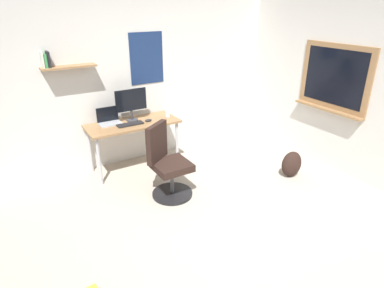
% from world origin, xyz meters
% --- Properties ---
extents(ground_plane, '(5.20, 5.20, 0.00)m').
position_xyz_m(ground_plane, '(0.00, 0.00, 0.00)').
color(ground_plane, '#ADA393').
rests_on(ground_plane, ground).
extents(wall_back, '(5.00, 0.30, 2.60)m').
position_xyz_m(wall_back, '(-0.00, 2.45, 1.30)').
color(wall_back, silver).
rests_on(wall_back, ground).
extents(desk, '(1.31, 0.57, 0.72)m').
position_xyz_m(desk, '(-0.12, 2.09, 0.64)').
color(desk, '#997047').
rests_on(desk, ground).
extents(office_chair, '(0.56, 0.57, 0.95)m').
position_xyz_m(office_chair, '(-0.05, 1.16, 0.41)').
color(office_chair, black).
rests_on(office_chair, ground).
extents(laptop, '(0.31, 0.21, 0.23)m').
position_xyz_m(laptop, '(-0.41, 2.23, 0.77)').
color(laptop, '#ADAFB5').
rests_on(laptop, desk).
extents(monitor_primary, '(0.46, 0.17, 0.46)m').
position_xyz_m(monitor_primary, '(-0.08, 2.18, 0.99)').
color(monitor_primary, '#38383D').
rests_on(monitor_primary, desk).
extents(keyboard, '(0.37, 0.13, 0.02)m').
position_xyz_m(keyboard, '(-0.18, 2.02, 0.73)').
color(keyboard, black).
rests_on(keyboard, desk).
extents(computer_mouse, '(0.10, 0.06, 0.03)m').
position_xyz_m(computer_mouse, '(0.10, 2.02, 0.74)').
color(computer_mouse, '#262628').
rests_on(computer_mouse, desk).
extents(coffee_mug, '(0.08, 0.08, 0.09)m').
position_xyz_m(coffee_mug, '(0.44, 2.07, 0.77)').
color(coffee_mug, silver).
rests_on(coffee_mug, desk).
extents(backpack, '(0.32, 0.22, 0.38)m').
position_xyz_m(backpack, '(1.68, 0.68, 0.19)').
color(backpack, black).
rests_on(backpack, ground).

